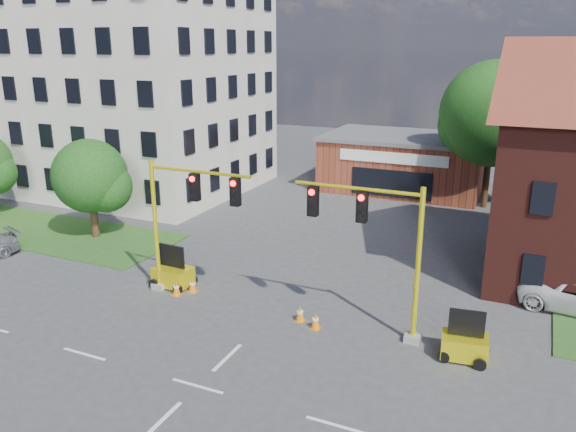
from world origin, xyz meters
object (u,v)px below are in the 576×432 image
object	(u,v)px
signal_mast_west	(185,214)
signal_mast_east	(376,241)
trailer_west	(173,274)
trailer_east	(465,344)

from	to	relation	value
signal_mast_west	signal_mast_east	world-z (taller)	same
signal_mast_west	trailer_west	world-z (taller)	signal_mast_west
signal_mast_east	trailer_west	distance (m)	10.47
signal_mast_west	signal_mast_east	xyz separation A→B (m)	(8.71, 0.00, 0.00)
trailer_west	signal_mast_west	bearing A→B (deg)	-19.45
signal_mast_east	trailer_west	bearing A→B (deg)	177.13
signal_mast_east	trailer_east	size ratio (longest dim) A/B	3.32
signal_mast_east	signal_mast_west	bearing A→B (deg)	180.00
signal_mast_west	trailer_east	xyz separation A→B (m)	(12.34, -0.47, -3.34)
trailer_west	signal_mast_east	bearing A→B (deg)	0.02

